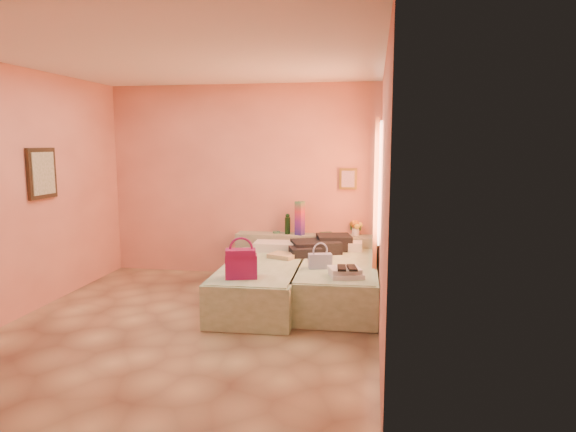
# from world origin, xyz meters

# --- Properties ---
(ground) EXTENTS (4.50, 4.50, 0.00)m
(ground) POSITION_xyz_m (0.00, 0.00, 0.00)
(ground) COLOR tan
(ground) RESTS_ON ground
(room_walls) EXTENTS (4.02, 4.51, 2.81)m
(room_walls) POSITION_xyz_m (0.21, 0.57, 1.79)
(room_walls) COLOR #F29D81
(room_walls) RESTS_ON ground
(headboard_ledge) EXTENTS (2.05, 0.30, 0.65)m
(headboard_ledge) POSITION_xyz_m (0.98, 2.10, 0.33)
(headboard_ledge) COLOR #ABB392
(headboard_ledge) RESTS_ON ground
(bed_left) EXTENTS (0.95, 2.02, 0.50)m
(bed_left) POSITION_xyz_m (0.60, 0.82, 0.25)
(bed_left) COLOR beige
(bed_left) RESTS_ON ground
(bed_right) EXTENTS (0.95, 2.02, 0.50)m
(bed_right) POSITION_xyz_m (1.50, 1.05, 0.25)
(bed_right) COLOR beige
(bed_right) RESTS_ON ground
(water_bottle) EXTENTS (0.09, 0.09, 0.28)m
(water_bottle) POSITION_xyz_m (0.70, 2.09, 0.79)
(water_bottle) COLOR #123217
(water_bottle) RESTS_ON headboard_ledge
(rainbow_box) EXTENTS (0.14, 0.14, 0.48)m
(rainbow_box) POSITION_xyz_m (0.88, 2.05, 0.89)
(rainbow_box) COLOR #9B1356
(rainbow_box) RESTS_ON headboard_ledge
(small_dish) EXTENTS (0.14, 0.14, 0.03)m
(small_dish) POSITION_xyz_m (0.53, 2.13, 0.66)
(small_dish) COLOR #4D8D63
(small_dish) RESTS_ON headboard_ledge
(green_book) EXTENTS (0.20, 0.18, 0.03)m
(green_book) POSITION_xyz_m (1.25, 2.16, 0.66)
(green_book) COLOR #294C33
(green_book) RESTS_ON headboard_ledge
(flower_vase) EXTENTS (0.26, 0.26, 0.25)m
(flower_vase) POSITION_xyz_m (1.67, 2.16, 0.78)
(flower_vase) COLOR white
(flower_vase) RESTS_ON headboard_ledge
(magenta_handbag) EXTENTS (0.38, 0.27, 0.32)m
(magenta_handbag) POSITION_xyz_m (0.51, 0.17, 0.66)
(magenta_handbag) COLOR #9B1356
(magenta_handbag) RESTS_ON bed_left
(khaki_garment) EXTENTS (0.40, 0.36, 0.06)m
(khaki_garment) POSITION_xyz_m (0.78, 1.20, 0.53)
(khaki_garment) COLOR tan
(khaki_garment) RESTS_ON bed_left
(clothes_pile) EXTENTS (0.86, 0.86, 0.20)m
(clothes_pile) POSITION_xyz_m (1.22, 1.61, 0.60)
(clothes_pile) COLOR black
(clothes_pile) RESTS_ON bed_right
(blue_handbag) EXTENTS (0.29, 0.18, 0.17)m
(blue_handbag) POSITION_xyz_m (1.31, 0.74, 0.59)
(blue_handbag) COLOR #3A4A8B
(blue_handbag) RESTS_ON bed_right
(towel_stack) EXTENTS (0.42, 0.38, 0.10)m
(towel_stack) POSITION_xyz_m (1.64, 0.39, 0.55)
(towel_stack) COLOR white
(towel_stack) RESTS_ON bed_right
(sandal_pair) EXTENTS (0.20, 0.26, 0.03)m
(sandal_pair) POSITION_xyz_m (1.64, 0.35, 0.61)
(sandal_pair) COLOR black
(sandal_pair) RESTS_ON towel_stack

